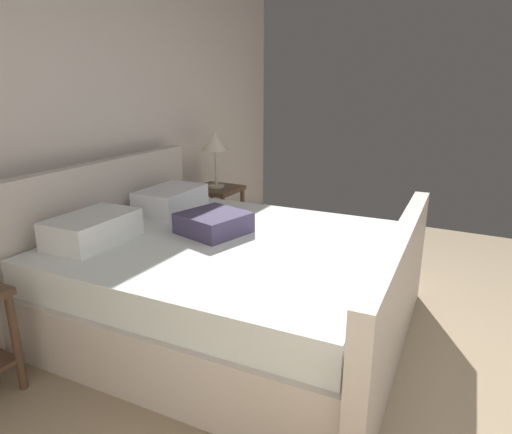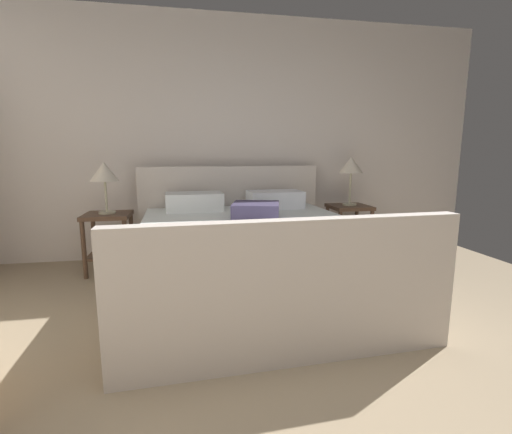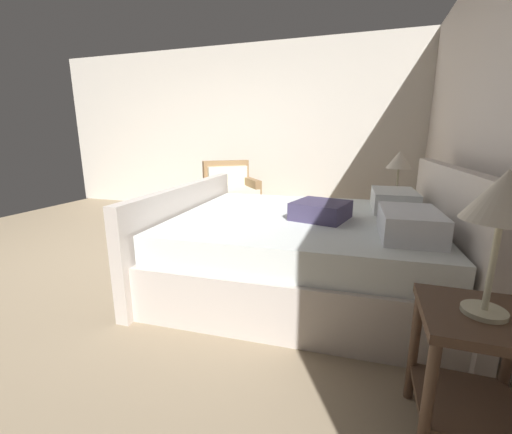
% 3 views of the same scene
% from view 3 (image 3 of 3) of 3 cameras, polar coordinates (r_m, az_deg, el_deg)
% --- Properties ---
extents(ground_plane, '(5.63, 6.32, 0.02)m').
position_cam_3_polar(ground_plane, '(3.70, -22.76, -7.53)').
color(ground_plane, '#9B876A').
extents(wall_side_left, '(0.12, 6.44, 2.71)m').
position_cam_3_polar(wall_side_left, '(5.93, -5.19, 14.58)').
color(wall_side_left, silver).
rests_on(wall_side_left, ground).
extents(bed, '(2.10, 2.37, 1.05)m').
position_cam_3_polar(bed, '(2.87, 8.60, -5.18)').
color(bed, beige).
rests_on(bed, ground).
extents(nightstand_right, '(0.44, 0.44, 0.60)m').
position_cam_3_polar(nightstand_right, '(1.69, 33.71, -19.61)').
color(nightstand_right, '#4E3627').
rests_on(nightstand_right, ground).
extents(table_lamp_right, '(0.27, 0.27, 0.56)m').
position_cam_3_polar(table_lamp_right, '(1.47, 37.03, 2.26)').
color(table_lamp_right, '#B7B293').
rests_on(table_lamp_right, nightstand_right).
extents(nightstand_left, '(0.44, 0.44, 0.60)m').
position_cam_3_polar(nightstand_left, '(4.11, 22.75, 0.54)').
color(nightstand_left, '#4E3627').
rests_on(nightstand_left, ground).
extents(table_lamp_left, '(0.27, 0.27, 0.51)m').
position_cam_3_polar(table_lamp_left, '(4.02, 23.54, 8.82)').
color(table_lamp_left, '#B7B293').
rests_on(table_lamp_left, nightstand_left).
extents(armchair, '(1.02, 1.02, 0.90)m').
position_cam_3_polar(armchair, '(5.06, -4.34, 3.27)').
color(armchair, '#957049').
rests_on(armchair, ground).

